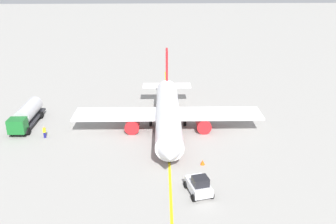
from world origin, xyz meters
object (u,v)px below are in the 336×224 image
at_px(pushback_tug, 199,185).
at_px(refueling_worker, 45,132).
at_px(fuel_tanker, 27,115).
at_px(safety_cone_nose, 203,162).
at_px(airplane, 168,114).

distance_m(pushback_tug, refueling_worker, 24.97).
height_order(fuel_tanker, safety_cone_nose, fuel_tanker).
bearing_deg(refueling_worker, airplane, 96.89).
bearing_deg(pushback_tug, fuel_tanker, -128.59).
bearing_deg(pushback_tug, refueling_worker, -125.95).
relative_size(fuel_tanker, safety_cone_nose, 15.85).
relative_size(refueling_worker, safety_cone_nose, 2.69).
bearing_deg(safety_cone_nose, airplane, -160.04).
bearing_deg(fuel_tanker, airplane, 83.66).
distance_m(airplane, safety_cone_nose, 11.53).
relative_size(pushback_tug, refueling_worker, 2.32).
height_order(refueling_worker, safety_cone_nose, refueling_worker).
bearing_deg(refueling_worker, pushback_tug, 54.05).
bearing_deg(airplane, fuel_tanker, -96.34).
xyz_separation_m(fuel_tanker, refueling_worker, (4.49, 3.78, -0.90)).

